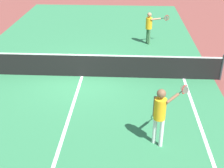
% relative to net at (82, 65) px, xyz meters
% --- Properties ---
extents(ground_plane, '(60.00, 60.00, 0.00)m').
position_rel_net_xyz_m(ground_plane, '(0.00, 0.00, -0.49)').
color(ground_plane, brown).
extents(court_surface_inbounds, '(10.62, 24.40, 0.00)m').
position_rel_net_xyz_m(court_surface_inbounds, '(0.00, 0.00, -0.49)').
color(court_surface_inbounds, '#2D7247').
rests_on(court_surface_inbounds, ground_plane).
extents(line_center_service, '(0.10, 6.40, 0.01)m').
position_rel_net_xyz_m(line_center_service, '(0.00, -3.20, -0.49)').
color(line_center_service, white).
rests_on(line_center_service, ground_plane).
extents(net, '(11.14, 0.09, 1.07)m').
position_rel_net_xyz_m(net, '(0.00, 0.00, 0.00)').
color(net, '#33383D').
rests_on(net, ground_plane).
extents(player_near, '(0.99, 0.92, 1.76)m').
position_rel_net_xyz_m(player_near, '(2.73, -4.09, 0.61)').
color(player_near, white).
rests_on(player_near, ground_plane).
extents(player_far, '(1.18, 0.51, 1.63)m').
position_rel_net_xyz_m(player_far, '(2.90, 3.97, 0.52)').
color(player_far, '#3F7247').
rests_on(player_far, ground_plane).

